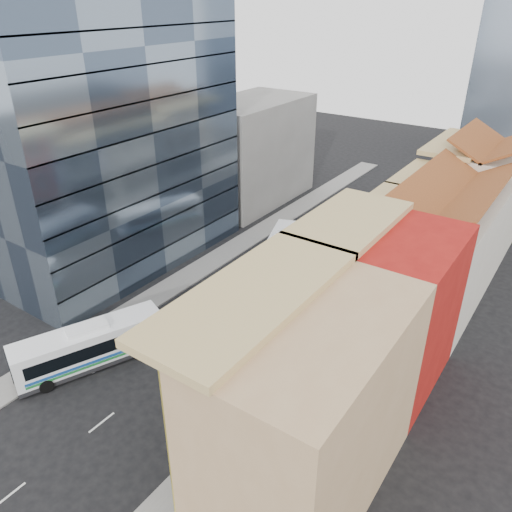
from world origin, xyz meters
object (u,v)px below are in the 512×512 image
Objects in this scene: shophouse_tan at (309,409)px; sedan_left at (101,353)px; bus_left_far at (279,251)px; bus_right at (259,318)px; bus_left_near at (90,345)px; office_tower at (110,124)px.

sedan_left is (-19.27, 0.47, -5.30)m from shophouse_tan.
shophouse_tan is at bearing -73.94° from bus_left_far.
shophouse_tan is at bearing -38.07° from bus_right.
sedan_left is at bearing -118.33° from bus_left_far.
bus_left_near is at bearing -179.34° from shophouse_tan.
sedan_left is at bearing 178.61° from shophouse_tan.
office_tower is 2.48× the size of bus_right.
shophouse_tan is 3.42× the size of sedan_left.
bus_left_near is at bearing -51.04° from office_tower.
office_tower is at bearing -171.23° from bus_left_far.
bus_left_far is (15.00, 8.16, -13.25)m from office_tower.
bus_left_near is at bearing -118.66° from bus_left_far.
bus_left_far is 21.96m from sedan_left.
bus_left_near is 2.87× the size of sedan_left.
office_tower is 22.51m from bus_left_near.
bus_right is at bearing 72.73° from bus_left_near.
bus_right is at bearing 135.37° from shophouse_tan.
bus_right is at bearing -84.99° from bus_left_far.
shophouse_tan reaches higher than bus_right.
shophouse_tan is 1.28× the size of bus_left_far.
bus_right reaches higher than bus_left_near.
office_tower is 7.33× the size of sedan_left.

